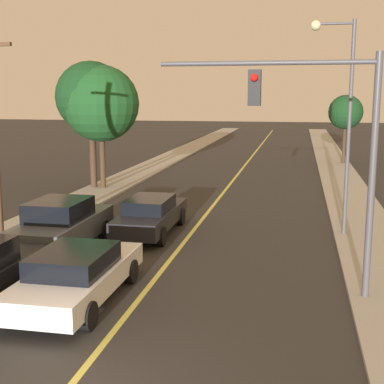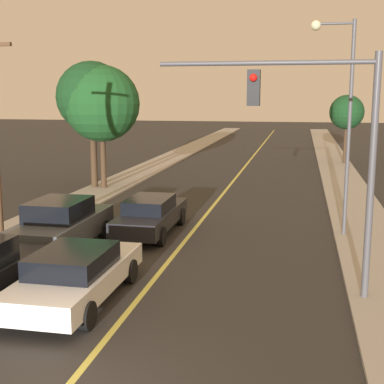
# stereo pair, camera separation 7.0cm
# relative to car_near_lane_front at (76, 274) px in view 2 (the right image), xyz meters

# --- Properties ---
(road_surface) EXTENTS (10.74, 80.00, 0.01)m
(road_surface) POSITION_rel_car_near_lane_front_xyz_m (1.50, 31.70, -0.74)
(road_surface) COLOR #2D2B28
(road_surface) RESTS_ON ground
(sidewalk_left) EXTENTS (2.50, 80.00, 0.12)m
(sidewalk_left) POSITION_rel_car_near_lane_front_xyz_m (-5.12, 31.70, -0.69)
(sidewalk_left) COLOR #9E998E
(sidewalk_left) RESTS_ON ground
(sidewalk_right) EXTENTS (2.50, 80.00, 0.12)m
(sidewalk_right) POSITION_rel_car_near_lane_front_xyz_m (8.12, 31.70, -0.69)
(sidewalk_right) COLOR #9E998E
(sidewalk_right) RESTS_ON ground
(car_near_lane_front) EXTENTS (2.07, 5.09, 1.42)m
(car_near_lane_front) POSITION_rel_car_near_lane_front_xyz_m (0.00, 0.00, 0.00)
(car_near_lane_front) COLOR white
(car_near_lane_front) RESTS_ON ground
(car_near_lane_second) EXTENTS (1.86, 5.12, 1.44)m
(car_near_lane_second) POSITION_rel_car_near_lane_front_xyz_m (-0.00, 6.99, 0.01)
(car_near_lane_second) COLOR black
(car_near_lane_second) RESTS_ON ground
(car_outer_lane_second) EXTENTS (2.06, 4.85, 1.80)m
(car_outer_lane_second) POSITION_rel_car_near_lane_front_xyz_m (-2.36, 4.22, 0.17)
(car_outer_lane_second) COLOR #474C51
(car_outer_lane_second) RESTS_ON ground
(traffic_signal_mast) EXTENTS (5.49, 0.42, 6.17)m
(traffic_signal_mast) POSITION_rel_car_near_lane_front_xyz_m (5.98, 1.56, 3.61)
(traffic_signal_mast) COLOR #47474C
(traffic_signal_mast) RESTS_ON ground
(streetlamp_right) EXTENTS (1.58, 0.36, 7.78)m
(streetlamp_right) POSITION_rel_car_near_lane_front_xyz_m (6.89, 8.04, 4.27)
(streetlamp_right) COLOR #47474C
(streetlamp_right) RESTS_ON ground
(tree_left_near) EXTENTS (3.91, 3.91, 6.99)m
(tree_left_near) POSITION_rel_car_near_lane_front_xyz_m (-5.88, 16.00, 4.38)
(tree_left_near) COLOR #3D2B1C
(tree_left_near) RESTS_ON ground
(tree_left_far) EXTENTS (4.19, 4.19, 6.77)m
(tree_left_far) POSITION_rel_car_near_lane_front_xyz_m (-5.28, 15.89, 4.04)
(tree_left_far) COLOR #3D2B1C
(tree_left_far) RESTS_ON ground
(tree_right_near) EXTENTS (2.58, 2.58, 5.16)m
(tree_right_near) POSITION_rel_car_near_lane_front_xyz_m (8.83, 29.84, 3.22)
(tree_right_near) COLOR #3D2B1C
(tree_right_near) RESTS_ON ground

